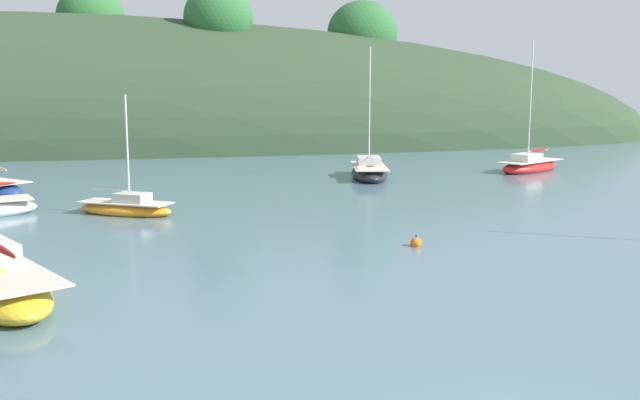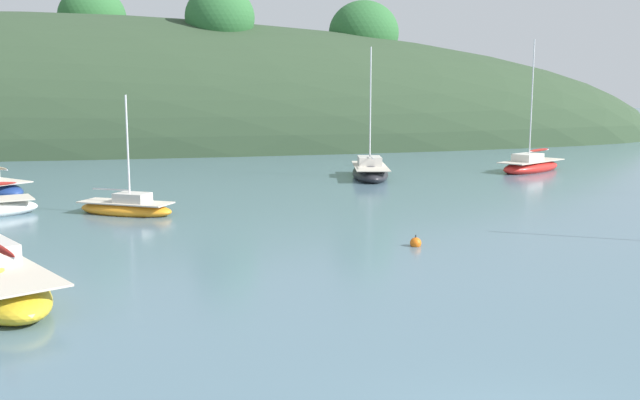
{
  "view_description": "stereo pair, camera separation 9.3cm",
  "coord_description": "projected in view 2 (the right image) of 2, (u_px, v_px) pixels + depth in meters",
  "views": [
    {
      "loc": [
        -5.19,
        -9.67,
        5.93
      ],
      "look_at": [
        0.0,
        20.0,
        1.2
      ],
      "focal_mm": 39.56,
      "sensor_mm": 36.0,
      "label": 1
    },
    {
      "loc": [
        -5.09,
        -9.69,
        5.93
      ],
      "look_at": [
        0.0,
        20.0,
        1.2
      ],
      "focal_mm": 39.56,
      "sensor_mm": 36.0,
      "label": 2
    }
  ],
  "objects": [
    {
      "name": "mooring_buoy_inner",
      "position": [
        416.0,
        243.0,
        26.94
      ],
      "size": [
        0.44,
        0.44,
        0.54
      ],
      "color": "orange",
      "rests_on": "ground"
    },
    {
      "name": "sailboat_cream_ketch",
      "position": [
        127.0,
        208.0,
        33.85
      ],
      "size": [
        5.13,
        3.78,
        5.87
      ],
      "color": "orange",
      "rests_on": "ground"
    },
    {
      "name": "sailboat_orange_cutter",
      "position": [
        370.0,
        172.0,
        47.77
      ],
      "size": [
        3.47,
        7.26,
        8.99
      ],
      "color": "#232328",
      "rests_on": "ground"
    },
    {
      "name": "far_shoreline_hill",
      "position": [
        12.0,
        144.0,
        75.41
      ],
      "size": [
        150.0,
        36.0,
        30.91
      ],
      "color": "#2D422B",
      "rests_on": "ground"
    },
    {
      "name": "sailboat_teal_outer",
      "position": [
        531.0,
        166.0,
        51.56
      ],
      "size": [
        6.7,
        5.53,
        9.7
      ],
      "color": "red",
      "rests_on": "ground"
    },
    {
      "name": "mooring_buoy_outer",
      "position": [
        144.0,
        197.0,
        38.4
      ],
      "size": [
        0.44,
        0.44,
        0.54
      ],
      "color": "red",
      "rests_on": "ground"
    }
  ]
}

